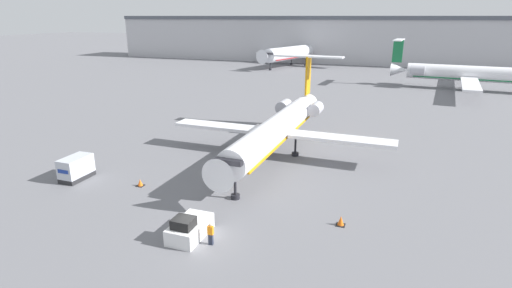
% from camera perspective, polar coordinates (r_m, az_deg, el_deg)
% --- Properties ---
extents(ground_plane, '(600.00, 600.00, 0.00)m').
position_cam_1_polar(ground_plane, '(29.67, -8.67, -13.41)').
color(ground_plane, slate).
extents(terminal_building, '(180.00, 16.80, 15.35)m').
position_cam_1_polar(terminal_building, '(142.82, 15.38, 14.16)').
color(terminal_building, '#B2B2B7').
rests_on(terminal_building, ground).
extents(airplane_main, '(25.63, 29.63, 10.13)m').
position_cam_1_polar(airplane_main, '(44.75, 3.18, 2.44)').
color(airplane_main, white).
rests_on(airplane_main, ground).
extents(pushback_tug, '(2.08, 3.82, 1.87)m').
position_cam_1_polar(pushback_tug, '(29.82, -9.45, -11.74)').
color(pushback_tug, silver).
rests_on(pushback_tug, ground).
extents(luggage_cart, '(1.76, 3.25, 2.27)m').
position_cam_1_polar(luggage_cart, '(42.76, -24.31, -3.16)').
color(luggage_cart, '#232326').
rests_on(luggage_cart, ground).
extents(worker_near_tug, '(0.40, 0.24, 1.67)m').
position_cam_1_polar(worker_near_tug, '(28.60, -6.51, -12.57)').
color(worker_near_tug, '#232838').
rests_on(worker_near_tug, ground).
extents(traffic_cone_left, '(0.69, 0.69, 0.66)m').
position_cam_1_polar(traffic_cone_left, '(39.27, -16.22, -5.34)').
color(traffic_cone_left, black).
rests_on(traffic_cone_left, ground).
extents(traffic_cone_right, '(0.69, 0.69, 0.77)m').
position_cam_1_polar(traffic_cone_right, '(31.68, 12.02, -10.69)').
color(traffic_cone_right, black).
rests_on(traffic_cone_right, ground).
extents(airplane_parked_far_left, '(30.93, 37.78, 11.34)m').
position_cam_1_polar(airplane_parked_far_left, '(132.07, 5.82, 12.90)').
color(airplane_parked_far_left, silver).
rests_on(airplane_parked_far_left, ground).
extents(airplane_parked_far_right, '(34.33, 38.52, 10.27)m').
position_cam_1_polar(airplane_parked_far_right, '(98.50, 28.34, 8.85)').
color(airplane_parked_far_right, white).
rests_on(airplane_parked_far_right, ground).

